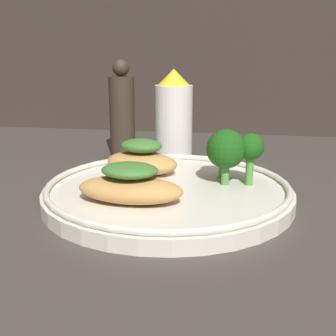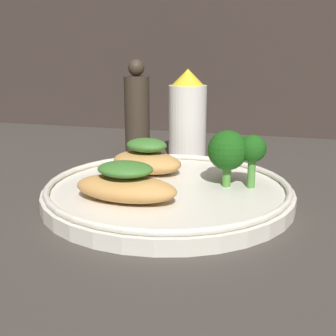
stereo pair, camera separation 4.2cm
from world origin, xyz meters
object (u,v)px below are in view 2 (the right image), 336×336
Objects in this scene: sauce_bottle at (187,116)px; pepper_grinder at (137,112)px; plate at (168,191)px; broccoli_bunch at (232,150)px.

sauce_bottle is 0.91× the size of pepper_grinder.
pepper_grinder reaches higher than plate.
plate is at bearing -82.43° from sauce_bottle.
pepper_grinder is at bearing 134.68° from broccoli_bunch.
pepper_grinder is (-15.93, 16.11, 1.19)cm from broccoli_bunch.
sauce_bottle is at bearing 117.63° from broccoli_bunch.
sauce_bottle reaches higher than broccoli_bunch.
pepper_grinder reaches higher than broccoli_bunch.
pepper_grinder reaches higher than sauce_bottle.
broccoli_bunch is 22.68cm from pepper_grinder.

